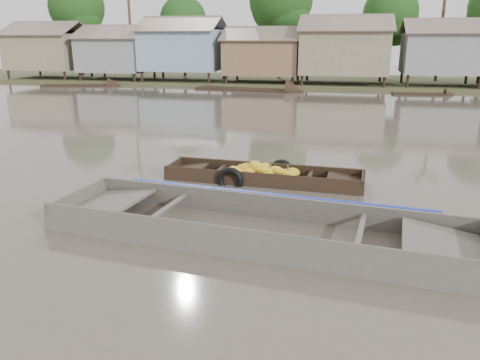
# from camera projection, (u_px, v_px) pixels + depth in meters

# --- Properties ---
(ground) EXTENTS (120.00, 120.00, 0.00)m
(ground) POSITION_uv_depth(u_px,v_px,m) (199.00, 227.00, 9.67)
(ground) COLOR #50483D
(ground) RESTS_ON ground
(riverbank) EXTENTS (120.00, 12.47, 10.22)m
(riverbank) POSITION_uv_depth(u_px,v_px,m) (352.00, 46.00, 37.86)
(riverbank) COLOR #384723
(riverbank) RESTS_ON ground
(banana_boat) EXTENTS (5.39, 1.53, 0.75)m
(banana_boat) POSITION_uv_depth(u_px,v_px,m) (260.00, 176.00, 12.72)
(banana_boat) COLOR black
(banana_boat) RESTS_ON ground
(viewer_boat) EXTENTS (8.59, 3.08, 0.68)m
(viewer_boat) POSITION_uv_depth(u_px,v_px,m) (258.00, 232.00, 9.20)
(viewer_boat) COLOR #413D37
(viewer_boat) RESTS_ON ground
(distant_boats) EXTENTS (44.81, 3.73, 0.35)m
(distant_boats) POSITION_uv_depth(u_px,v_px,m) (399.00, 96.00, 31.46)
(distant_boats) COLOR black
(distant_boats) RESTS_ON ground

